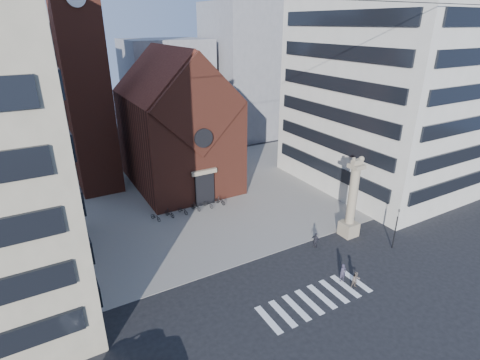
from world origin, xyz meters
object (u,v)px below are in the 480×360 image
at_px(lion_column, 352,205).
at_px(pedestrian_0, 343,273).
at_px(pedestrian_2, 316,240).
at_px(scooter_0, 156,217).
at_px(traffic_light, 396,228).
at_px(pedestrian_1, 356,280).

height_order(lion_column, pedestrian_0, lion_column).
relative_size(pedestrian_2, scooter_0, 0.96).
xyz_separation_m(traffic_light, pedestrian_2, (-6.51, 3.90, -1.49)).
xyz_separation_m(pedestrian_1, scooter_0, (-10.89, 19.47, -0.28)).
height_order(pedestrian_0, scooter_0, pedestrian_0).
height_order(lion_column, traffic_light, lion_column).
bearing_deg(pedestrian_0, traffic_light, 13.56).
distance_m(pedestrian_0, pedestrian_2, 5.39).
bearing_deg(scooter_0, traffic_light, -63.94).
bearing_deg(traffic_light, pedestrian_1, -161.82).
distance_m(traffic_light, pedestrian_1, 8.17).
bearing_deg(lion_column, pedestrian_0, -138.22).
xyz_separation_m(lion_column, pedestrian_1, (-5.63, -6.50, -2.69)).
relative_size(pedestrian_0, pedestrian_2, 1.04).
xyz_separation_m(lion_column, traffic_light, (1.99, -4.00, -1.17)).
xyz_separation_m(lion_column, scooter_0, (-16.52, 12.96, -2.97)).
distance_m(pedestrian_2, scooter_0, 17.74).
relative_size(lion_column, pedestrian_2, 5.47).
height_order(lion_column, pedestrian_1, lion_column).
relative_size(lion_column, scooter_0, 5.23).
bearing_deg(pedestrian_2, pedestrian_1, 150.68).
bearing_deg(pedestrian_1, scooter_0, 132.63).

